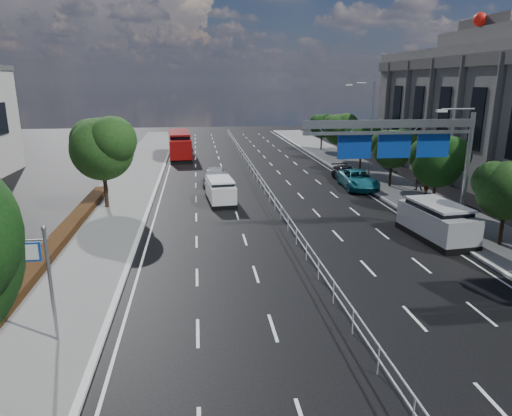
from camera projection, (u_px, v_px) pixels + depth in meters
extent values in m
plane|color=black|center=(345.00, 323.00, 17.43)|extent=(160.00, 160.00, 0.00)
cube|color=slate|center=(28.00, 343.00, 15.98)|extent=(5.00, 140.00, 0.14)
cube|color=silver|center=(102.00, 338.00, 16.30)|extent=(0.25, 140.00, 0.15)
cube|color=silver|center=(262.00, 178.00, 38.67)|extent=(0.05, 85.00, 0.05)
cube|color=silver|center=(262.00, 184.00, 38.79)|extent=(0.05, 85.00, 0.05)
cube|color=black|center=(24.00, 279.00, 20.46)|extent=(1.00, 36.00, 0.44)
cylinder|color=gray|center=(51.00, 288.00, 15.57)|extent=(0.12, 0.12, 4.20)
sphere|color=gray|center=(43.00, 228.00, 14.99)|extent=(0.18, 0.18, 0.18)
cylinder|color=gray|center=(27.00, 241.00, 15.03)|extent=(1.30, 0.07, 0.07)
cube|color=#0D3699|center=(20.00, 252.00, 15.10)|extent=(1.35, 0.06, 0.68)
cube|color=white|center=(20.00, 252.00, 15.13)|extent=(1.20, 0.01, 0.54)
cube|color=white|center=(19.00, 253.00, 15.07)|extent=(1.20, 0.01, 0.54)
cylinder|color=gray|center=(466.00, 173.00, 27.35)|extent=(0.28, 0.28, 7.20)
cube|color=gray|center=(391.00, 124.00, 25.93)|extent=(10.20, 0.25, 0.45)
cube|color=gray|center=(390.00, 133.00, 26.06)|extent=(10.20, 0.18, 0.18)
cylinder|color=gray|center=(458.00, 109.00, 26.21)|extent=(2.00, 0.10, 0.10)
cube|color=silver|center=(442.00, 111.00, 26.11)|extent=(0.60, 0.25, 0.15)
cube|color=#0D3699|center=(433.00, 145.00, 26.79)|extent=(2.00, 0.08, 1.40)
cube|color=white|center=(433.00, 145.00, 26.84)|extent=(1.80, 0.02, 1.20)
cube|color=#0D3699|center=(394.00, 146.00, 26.49)|extent=(2.00, 0.08, 1.40)
cube|color=white|center=(394.00, 146.00, 26.54)|extent=(1.80, 0.02, 1.20)
cube|color=#0D3699|center=(354.00, 147.00, 26.20)|extent=(2.00, 0.08, 1.40)
cube|color=white|center=(354.00, 147.00, 26.24)|extent=(1.80, 0.02, 1.20)
cylinder|color=gray|center=(371.00, 131.00, 42.42)|extent=(0.16, 0.16, 9.00)
cylinder|color=gray|center=(362.00, 83.00, 41.13)|extent=(0.10, 2.40, 0.10)
cube|color=silver|center=(349.00, 85.00, 41.02)|extent=(0.60, 0.25, 0.15)
cube|color=#4C4947|center=(465.00, 61.00, 37.73)|extent=(0.40, 36.00, 1.00)
sphere|color=#B2140C|center=(480.00, 19.00, 36.99)|extent=(1.10, 1.10, 1.10)
cylinder|color=black|center=(105.00, 185.00, 32.67)|extent=(0.28, 0.28, 3.50)
sphere|color=#143510|center=(102.00, 149.00, 31.98)|extent=(4.40, 4.40, 4.40)
sphere|color=#143510|center=(113.00, 140.00, 31.27)|extent=(3.30, 3.30, 3.30)
sphere|color=#143510|center=(92.00, 140.00, 32.37)|extent=(3.08, 3.08, 3.08)
cylinder|color=black|center=(502.00, 224.00, 25.17)|extent=(0.21, 0.21, 2.60)
sphere|color=#143510|center=(507.00, 191.00, 24.66)|extent=(3.20, 3.20, 3.20)
sphere|color=#143510|center=(493.00, 182.00, 24.94)|extent=(2.24, 2.24, 2.24)
cylinder|color=black|center=(434.00, 192.00, 32.31)|extent=(0.22, 0.22, 2.80)
sphere|color=black|center=(437.00, 163.00, 31.76)|extent=(3.50, 3.50, 3.50)
sphere|color=black|center=(452.00, 156.00, 31.19)|extent=(2.62, 2.62, 2.62)
sphere|color=black|center=(426.00, 155.00, 32.06)|extent=(2.45, 2.45, 2.45)
cylinder|color=black|center=(391.00, 172.00, 39.49)|extent=(0.22, 0.22, 2.70)
sphere|color=#143510|center=(392.00, 149.00, 38.96)|extent=(3.30, 3.30, 3.30)
sphere|color=#143510|center=(403.00, 144.00, 38.42)|extent=(2.48, 2.48, 2.47)
sphere|color=#143510|center=(384.00, 144.00, 39.24)|extent=(2.31, 2.31, 2.31)
cylinder|color=black|center=(360.00, 159.00, 46.67)|extent=(0.21, 0.21, 2.65)
sphere|color=black|center=(362.00, 139.00, 46.14)|extent=(3.20, 3.20, 3.20)
sphere|color=black|center=(370.00, 135.00, 45.62)|extent=(2.40, 2.40, 2.40)
sphere|color=black|center=(355.00, 135.00, 46.42)|extent=(2.24, 2.24, 2.24)
cylinder|color=black|center=(338.00, 148.00, 53.81)|extent=(0.23, 0.23, 2.85)
sphere|color=#143510|center=(339.00, 129.00, 53.24)|extent=(3.60, 3.60, 3.60)
sphere|color=#143510|center=(347.00, 125.00, 52.67)|extent=(2.70, 2.70, 2.70)
sphere|color=#143510|center=(333.00, 125.00, 53.56)|extent=(2.52, 2.52, 2.52)
cylinder|color=black|center=(321.00, 141.00, 61.01)|extent=(0.21, 0.21, 2.60)
sphere|color=black|center=(322.00, 126.00, 60.49)|extent=(3.10, 3.10, 3.10)
sphere|color=black|center=(328.00, 122.00, 59.99)|extent=(2.32, 2.33, 2.32)
sphere|color=black|center=(317.00, 123.00, 60.76)|extent=(2.17, 2.17, 2.17)
cube|color=black|center=(221.00, 201.00, 34.78)|extent=(2.24, 4.48, 0.31)
cube|color=white|center=(220.00, 191.00, 34.58)|extent=(2.20, 4.39, 1.28)
cube|color=black|center=(220.00, 183.00, 34.41)|extent=(1.95, 3.19, 0.57)
cube|color=white|center=(220.00, 179.00, 34.33)|extent=(2.04, 3.46, 0.11)
cylinder|color=black|center=(213.00, 204.00, 33.25)|extent=(0.32, 0.66, 0.64)
cylinder|color=black|center=(234.00, 203.00, 33.57)|extent=(0.32, 0.66, 0.64)
cylinder|color=black|center=(208.00, 195.00, 35.89)|extent=(0.32, 0.66, 0.64)
cylinder|color=black|center=(228.00, 194.00, 36.21)|extent=(0.32, 0.66, 0.64)
cube|color=black|center=(180.00, 156.00, 55.80)|extent=(3.16, 10.62, 0.31)
cube|color=maroon|center=(180.00, 145.00, 55.44)|extent=(3.10, 10.41, 2.13)
cube|color=black|center=(179.00, 136.00, 55.15)|extent=(2.72, 7.53, 0.94)
cube|color=maroon|center=(179.00, 132.00, 55.03)|extent=(2.86, 8.15, 0.19)
cylinder|color=black|center=(172.00, 159.00, 52.36)|extent=(0.31, 0.66, 0.65)
cylinder|color=black|center=(190.00, 159.00, 52.74)|extent=(0.31, 0.66, 0.65)
cylinder|color=black|center=(171.00, 151.00, 58.77)|extent=(0.31, 0.66, 0.65)
cylinder|color=black|center=(187.00, 150.00, 59.15)|extent=(0.31, 0.66, 0.65)
imported|color=#ADAFB5|center=(215.00, 175.00, 40.78)|extent=(2.60, 5.21, 1.71)
imported|color=black|center=(184.00, 144.00, 62.22)|extent=(1.68, 4.31, 1.40)
cube|color=black|center=(435.00, 236.00, 26.73)|extent=(2.71, 5.45, 0.36)
cube|color=#9EA0A5|center=(437.00, 222.00, 26.49)|extent=(2.66, 5.34, 1.49)
cube|color=black|center=(438.00, 210.00, 26.30)|extent=(2.35, 3.89, 0.66)
cube|color=#9EA0A5|center=(439.00, 204.00, 26.21)|extent=(2.47, 4.20, 0.13)
cylinder|color=black|center=(439.00, 244.00, 24.88)|extent=(0.38, 0.77, 0.74)
cylinder|color=black|center=(468.00, 241.00, 25.27)|extent=(0.38, 0.77, 0.74)
cylinder|color=black|center=(406.00, 225.00, 28.08)|extent=(0.38, 0.77, 0.74)
cylinder|color=black|center=(432.00, 223.00, 28.47)|extent=(0.38, 0.77, 0.74)
imported|color=#1C6D7E|center=(358.00, 179.00, 39.28)|extent=(2.96, 5.81, 1.57)
imported|color=black|center=(346.00, 174.00, 42.41)|extent=(1.87, 4.53, 1.31)
imported|color=gray|center=(426.00, 185.00, 36.53)|extent=(0.71, 0.68, 1.65)
imported|color=gray|center=(418.00, 179.00, 38.09)|extent=(1.06, 0.92, 1.86)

